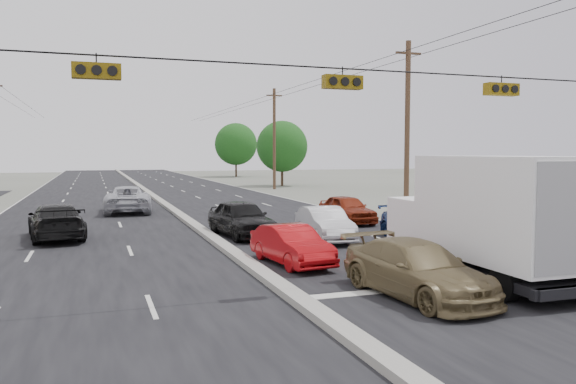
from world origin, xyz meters
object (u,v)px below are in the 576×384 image
Objects in this scene: utility_pole_right_b at (407,127)px; box_truck at (487,217)px; queue_car_e at (347,209)px; tree_right_mid at (282,146)px; red_sedan at (291,245)px; queue_car_a at (242,219)px; utility_pole_right_c at (274,138)px; oncoming_near at (56,221)px; oncoming_far at (127,199)px; tan_sedan at (417,270)px; tree_right_far at (236,144)px; queue_car_b at (324,224)px; queue_car_d at (418,225)px.

utility_pole_right_b is 1.42× the size of box_truck.
tree_right_mid is at bearing 75.35° from queue_car_e.
box_truck is 13.33m from queue_car_e.
queue_car_a is at bearing 83.07° from red_sedan.
utility_pole_right_c reaches higher than oncoming_near.
oncoming_far is (-15.18, -17.97, -4.30)m from utility_pole_right_c.
tan_sedan is 0.83× the size of oncoming_far.
utility_pole_right_c is 1.23× the size of tree_right_far.
queue_car_e is (-7.28, -32.13, -3.62)m from tree_right_mid.
box_truck is 8.39m from queue_car_b.
tan_sedan is 5.16m from red_sedan.
utility_pole_right_b reaches higher than queue_car_d.
utility_pole_right_b reaches higher than tree_right_far.
tree_right_mid is at bearing 78.93° from queue_car_b.
red_sedan is 0.85× the size of queue_car_d.
queue_car_d is at bearing -89.00° from queue_car_e.
utility_pole_right_b reaches higher than tan_sedan.
utility_pole_right_b is 2.20× the size of queue_car_d.
utility_pole_right_c is 1.40× the size of tree_right_mid.
box_truck reaches higher than queue_car_a.
oncoming_near is 0.89× the size of oncoming_far.
queue_car_d is 0.79× the size of oncoming_far.
tree_right_far reaches higher than queue_car_e.
tree_right_far reaches higher than queue_car_b.
tree_right_far is 72.57m from tan_sedan.
utility_pole_right_b is at bearing 46.07° from queue_car_b.
utility_pole_right_b is 19.37m from oncoming_near.
queue_car_e is (3.36, 4.98, 0.03)m from queue_car_b.
oncoming_far is (-10.40, 9.15, 0.08)m from queue_car_e.
red_sedan is 0.92× the size of queue_car_b.
red_sedan is 18.84m from oncoming_far.
tree_right_mid is at bearing -129.79° from oncoming_near.
box_truck is at bearing -48.13° from red_sedan.
queue_car_d is (-7.96, -63.31, -4.30)m from tree_right_far.
utility_pole_right_c is 2.08× the size of tan_sedan.
queue_car_b is (-11.64, -62.11, -4.27)m from tree_right_far.
tree_right_mid is at bearing 85.24° from utility_pole_right_b.
utility_pole_right_b is 55.11m from tree_right_far.
oncoming_near is (-22.14, -57.96, -4.21)m from tree_right_far.
utility_pole_right_b is 6.83m from queue_car_e.
tree_right_far reaches higher than tan_sedan.
red_sedan is (-4.48, 3.93, -1.18)m from box_truck.
oncoming_near is (-7.54, 8.40, 0.11)m from red_sedan.
red_sedan is 0.75× the size of oncoming_near.
tan_sedan is 1.24× the size of red_sedan.
oncoming_far is at bearing 111.86° from box_truck.
box_truck is at bearing -102.82° from queue_car_d.
tan_sedan is 1.06× the size of queue_car_d.
oncoming_far is at bearing 95.58° from red_sedan.
queue_car_e is (-4.78, -2.13, -4.39)m from utility_pole_right_b.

